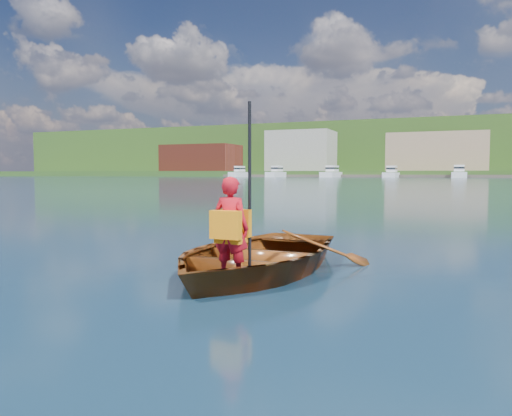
{
  "coord_description": "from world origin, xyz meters",
  "views": [
    {
      "loc": [
        1.02,
        -5.35,
        1.24
      ],
      "look_at": [
        -1.28,
        0.38,
        0.81
      ],
      "focal_mm": 35.0,
      "sensor_mm": 36.0,
      "label": 1
    }
  ],
  "objects_px": {
    "rowboat": "(254,256)",
    "child_paddler": "(231,227)",
    "marina_yachts": "(484,173)",
    "dock": "(438,176)"
  },
  "relations": [
    {
      "from": "marina_yachts",
      "to": "dock",
      "type": "bearing_deg",
      "value": 158.55
    },
    {
      "from": "rowboat",
      "to": "dock",
      "type": "bearing_deg",
      "value": 90.96
    },
    {
      "from": "child_paddler",
      "to": "marina_yachts",
      "type": "bearing_deg",
      "value": 86.33
    },
    {
      "from": "marina_yachts",
      "to": "child_paddler",
      "type": "bearing_deg",
      "value": -93.67
    },
    {
      "from": "rowboat",
      "to": "child_paddler",
      "type": "height_order",
      "value": "child_paddler"
    },
    {
      "from": "child_paddler",
      "to": "marina_yachts",
      "type": "distance_m",
      "value": 144.18
    },
    {
      "from": "rowboat",
      "to": "marina_yachts",
      "type": "relative_size",
      "value": 0.03
    },
    {
      "from": "rowboat",
      "to": "marina_yachts",
      "type": "bearing_deg",
      "value": 86.26
    },
    {
      "from": "rowboat",
      "to": "marina_yachts",
      "type": "xyz_separation_m",
      "value": [
        9.33,
        142.97,
        1.14
      ]
    },
    {
      "from": "dock",
      "to": "rowboat",
      "type": "bearing_deg",
      "value": -89.04
    }
  ]
}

